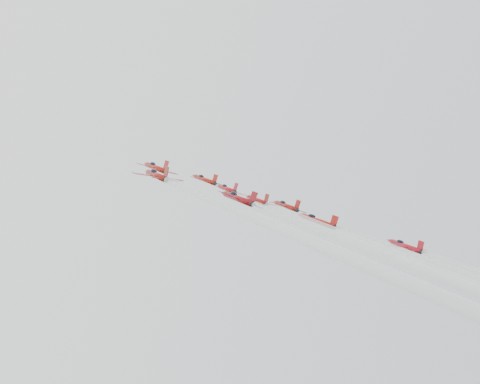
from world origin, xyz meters
TOP-DOWN VIEW (x-y plane):
  - jet_lead at (3.67, 26.17)m, footprint 9.48×11.79m
  - jet_row2_left at (-15.04, 13.50)m, footprint 10.09×12.56m
  - jet_row2_center at (0.91, 9.49)m, footprint 8.83×10.98m
  - jet_row2_right at (16.96, 9.36)m, footprint 10.01×12.45m
  - jet_center at (1.73, -36.02)m, footprint 8.58×76.96m
  - jet_rear_farleft at (-26.35, -51.03)m, footprint 9.03×80.97m
  - jet_rear_left at (-10.61, -52.36)m, footprint 9.33×83.67m

SIDE VIEW (x-z plane):
  - jet_rear_left at x=-10.61m, z-range 89.08..148.53m
  - jet_rear_farleft at x=-26.35m, z-range 90.98..148.50m
  - jet_center at x=1.73m, z-range 102.97..157.65m
  - jet_row2_right at x=16.96m, z-range 157.82..166.91m
  - jet_row2_center at x=0.91m, z-range 158.44..166.45m
  - jet_row2_left at x=-15.04m, z-range 160.70..169.86m
  - jet_lead at x=3.67m, z-range 169.89..178.50m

